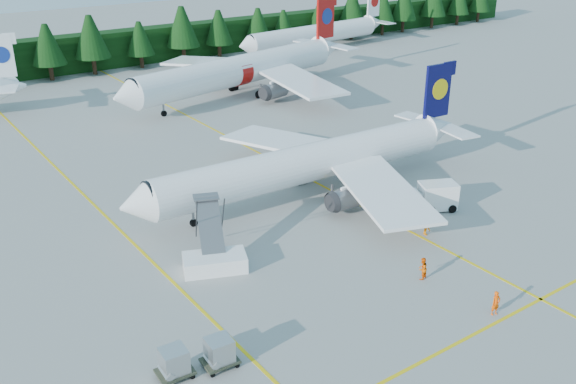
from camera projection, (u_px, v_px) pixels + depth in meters
ground at (417, 288)px, 46.08m from camera, size 320.00×320.00×0.00m
taxi_stripe_a at (125, 235)px, 53.64m from camera, size 0.25×120.00×0.01m
taxi_stripe_b at (315, 182)px, 64.21m from camera, size 0.25×120.00×0.01m
taxi_stripe_cross at (485, 329)px, 41.59m from camera, size 80.00×0.25×0.01m
treeline_hedge at (59, 55)px, 106.23m from camera, size 220.00×4.00×6.00m
airliner_navy at (300, 166)px, 59.54m from camera, size 36.41×29.95×10.59m
airliner_red at (235, 72)px, 92.14m from camera, size 42.11×34.29×12.40m
airliner_far_right at (310, 35)px, 122.07m from camera, size 36.49×7.39×10.62m
airstairs at (214, 257)px, 48.43m from camera, size 5.51×7.17×4.23m
service_truck at (427, 197)px, 57.68m from camera, size 5.58×3.95×2.54m
uld_pair at (197, 356)px, 37.31m from camera, size 4.80×2.40×1.61m
crew_a at (496, 303)px, 42.76m from camera, size 0.71×0.54×1.75m
crew_b at (422, 269)px, 46.93m from camera, size 0.98×0.85×1.72m
crew_c at (427, 225)px, 53.36m from camera, size 0.80×0.92×1.87m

